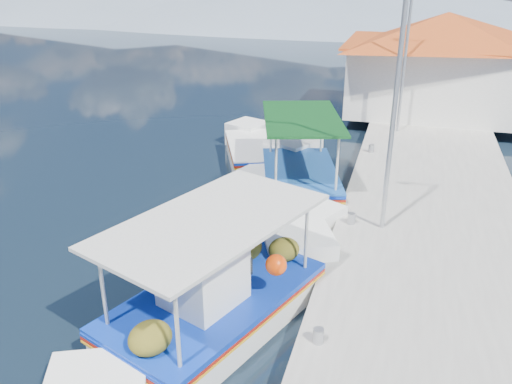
# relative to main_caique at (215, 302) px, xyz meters

# --- Properties ---
(ground) EXTENTS (160.00, 160.00, 0.00)m
(ground) POSITION_rel_main_caique_xyz_m (-1.56, 2.37, -0.53)
(ground) COLOR black
(ground) RESTS_ON ground
(quay) EXTENTS (5.00, 44.00, 0.50)m
(quay) POSITION_rel_main_caique_xyz_m (4.34, 8.37, -0.28)
(quay) COLOR #A8A69D
(quay) RESTS_ON ground
(bollards) EXTENTS (0.20, 17.20, 0.30)m
(bollards) POSITION_rel_main_caique_xyz_m (2.24, 7.62, 0.12)
(bollards) COLOR #A5A8AD
(bollards) RESTS_ON quay
(main_caique) EXTENTS (4.30, 7.76, 2.73)m
(main_caique) POSITION_rel_main_caique_xyz_m (0.00, 0.00, 0.00)
(main_caique) COLOR white
(main_caique) RESTS_ON ground
(caique_green_canopy) EXTENTS (3.68, 7.23, 2.83)m
(caique_green_canopy) POSITION_rel_main_caique_xyz_m (0.29, 7.22, -0.10)
(caique_green_canopy) COLOR white
(caique_green_canopy) RESTS_ON ground
(caique_blue_hull) EXTENTS (3.66, 6.09, 1.18)m
(caique_blue_hull) POSITION_rel_main_caique_xyz_m (-1.81, 9.36, -0.21)
(caique_blue_hull) COLOR white
(caique_blue_hull) RESTS_ON ground
(harbor_building) EXTENTS (10.49, 10.49, 4.40)m
(harbor_building) POSITION_rel_main_caique_xyz_m (4.64, 17.37, 2.25)
(harbor_building) COLOR white
(harbor_building) RESTS_ON quay
(lamp_post_near) EXTENTS (1.21, 0.14, 6.00)m
(lamp_post_near) POSITION_rel_main_caique_xyz_m (2.95, 4.37, 3.33)
(lamp_post_near) COLOR #A5A8AD
(lamp_post_near) RESTS_ON quay
(lamp_post_far) EXTENTS (1.21, 0.14, 6.00)m
(lamp_post_far) POSITION_rel_main_caique_xyz_m (2.95, 13.37, 3.33)
(lamp_post_far) COLOR #A5A8AD
(lamp_post_far) RESTS_ON quay
(mountain_ridge) EXTENTS (171.40, 96.00, 5.50)m
(mountain_ridge) POSITION_rel_main_caique_xyz_m (4.98, 58.37, 1.51)
(mountain_ridge) COLOR gray
(mountain_ridge) RESTS_ON ground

